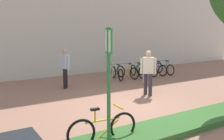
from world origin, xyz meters
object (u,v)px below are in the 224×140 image
object	(u,v)px
parking_sign_post	(109,71)
person_casual_tan	(65,65)
bike_at_sign	(103,129)
bollard_steel	(144,74)
person_shirt_blue	(148,70)
bike_rack_cluster	(142,70)

from	to	relation	value
parking_sign_post	person_casual_tan	distance (m)	6.09
parking_sign_post	bike_at_sign	size ratio (longest dim) A/B	1.54
parking_sign_post	bollard_steel	distance (m)	7.03
bike_at_sign	person_casual_tan	size ratio (longest dim) A/B	0.98
bollard_steel	person_shirt_blue	size ratio (longest dim) A/B	0.52
bike_rack_cluster	bike_at_sign	bearing A→B (deg)	-134.36
bollard_steel	person_shirt_blue	xyz separation A→B (m)	(-1.29, -1.83, 0.53)
bike_at_sign	bike_rack_cluster	size ratio (longest dim) A/B	0.45
parking_sign_post	person_shirt_blue	xyz separation A→B (m)	(3.62, 3.05, -0.70)
bike_rack_cluster	person_casual_tan	bearing A→B (deg)	-175.36
bike_rack_cluster	person_shirt_blue	bearing A→B (deg)	-125.17
parking_sign_post	person_shirt_blue	world-z (taller)	parking_sign_post
person_casual_tan	bike_at_sign	bearing A→B (deg)	-104.12
parking_sign_post	bike_rack_cluster	world-z (taller)	parking_sign_post
person_shirt_blue	bike_rack_cluster	bearing A→B (deg)	54.83
bike_at_sign	bollard_steel	distance (m)	6.79
bike_at_sign	person_shirt_blue	world-z (taller)	person_shirt_blue
bollard_steel	parking_sign_post	bearing A→B (deg)	-135.23
parking_sign_post	bike_rack_cluster	distance (m)	8.68
bollard_steel	bike_rack_cluster	bearing A→B (deg)	54.95
bollard_steel	person_shirt_blue	bearing A→B (deg)	-125.26
parking_sign_post	person_shirt_blue	bearing A→B (deg)	40.07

